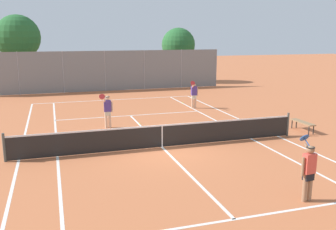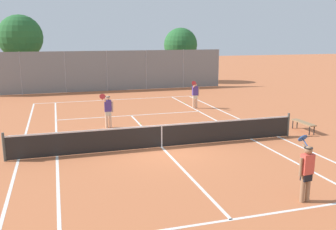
# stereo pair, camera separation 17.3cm
# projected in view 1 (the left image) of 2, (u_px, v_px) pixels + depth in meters

# --- Properties ---
(ground_plane) EXTENTS (120.00, 120.00, 0.00)m
(ground_plane) POSITION_uv_depth(u_px,v_px,m) (162.00, 147.00, 15.34)
(ground_plane) COLOR #BC663D
(court_line_markings) EXTENTS (11.10, 23.90, 0.01)m
(court_line_markings) POSITION_uv_depth(u_px,v_px,m) (162.00, 147.00, 15.34)
(court_line_markings) COLOR silver
(court_line_markings) RESTS_ON ground
(tennis_net) EXTENTS (12.00, 0.10, 1.07)m
(tennis_net) POSITION_uv_depth(u_px,v_px,m) (162.00, 135.00, 15.23)
(tennis_net) COLOR #474C47
(tennis_net) RESTS_ON ground
(player_near_side) EXTENTS (0.61, 0.78, 1.77)m
(player_near_side) POSITION_uv_depth(u_px,v_px,m) (308.00, 169.00, 10.23)
(player_near_side) COLOR #936B4C
(player_near_side) RESTS_ON ground
(player_far_left) EXTENTS (0.71, 0.72, 1.77)m
(player_far_left) POSITION_uv_depth(u_px,v_px,m) (108.00, 109.00, 18.34)
(player_far_left) COLOR beige
(player_far_left) RESTS_ON ground
(player_far_right) EXTENTS (0.69, 0.73, 1.77)m
(player_far_right) POSITION_uv_depth(u_px,v_px,m) (194.00, 94.00, 23.24)
(player_far_right) COLOR #D8A884
(player_far_right) RESTS_ON ground
(loose_tennis_ball_1) EXTENTS (0.07, 0.07, 0.07)m
(loose_tennis_ball_1) POSITION_uv_depth(u_px,v_px,m) (126.00, 130.00, 17.88)
(loose_tennis_ball_1) COLOR #D1DB33
(loose_tennis_ball_1) RESTS_ON ground
(loose_tennis_ball_2) EXTENTS (0.07, 0.07, 0.07)m
(loose_tennis_ball_2) POSITION_uv_depth(u_px,v_px,m) (140.00, 123.00, 19.28)
(loose_tennis_ball_2) COLOR #D1DB33
(loose_tennis_ball_2) RESTS_ON ground
(loose_tennis_ball_3) EXTENTS (0.07, 0.07, 0.07)m
(loose_tennis_ball_3) POSITION_uv_depth(u_px,v_px,m) (32.00, 144.00, 15.63)
(loose_tennis_ball_3) COLOR #D1DB33
(loose_tennis_ball_3) RESTS_ON ground
(loose_tennis_ball_4) EXTENTS (0.07, 0.07, 0.07)m
(loose_tennis_ball_4) POSITION_uv_depth(u_px,v_px,m) (183.00, 103.00, 25.16)
(loose_tennis_ball_4) COLOR #D1DB33
(loose_tennis_ball_4) RESTS_ON ground
(loose_tennis_ball_5) EXTENTS (0.07, 0.07, 0.07)m
(loose_tennis_ball_5) POSITION_uv_depth(u_px,v_px,m) (146.00, 129.00, 18.17)
(loose_tennis_ball_5) COLOR #D1DB33
(loose_tennis_ball_5) RESTS_ON ground
(courtside_bench) EXTENTS (0.36, 1.50, 0.47)m
(courtside_bench) POSITION_uv_depth(u_px,v_px,m) (303.00, 123.00, 17.81)
(courtside_bench) COLOR olive
(courtside_bench) RESTS_ON ground
(back_fence) EXTENTS (19.66, 0.08, 3.27)m
(back_fence) POSITION_uv_depth(u_px,v_px,m) (105.00, 71.00, 30.16)
(back_fence) COLOR gray
(back_fence) RESTS_ON ground
(tree_behind_left) EXTENTS (3.61, 3.61, 6.11)m
(tree_behind_left) POSITION_uv_depth(u_px,v_px,m) (18.00, 38.00, 30.45)
(tree_behind_left) COLOR brown
(tree_behind_left) RESTS_ON ground
(tree_behind_right) EXTENTS (3.18, 3.18, 5.15)m
(tree_behind_right) POSITION_uv_depth(u_px,v_px,m) (179.00, 46.00, 35.74)
(tree_behind_right) COLOR brown
(tree_behind_right) RESTS_ON ground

